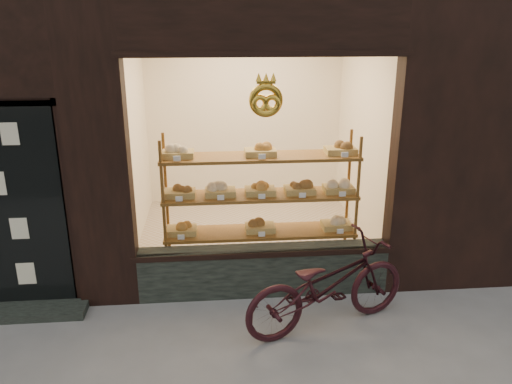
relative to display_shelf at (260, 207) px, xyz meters
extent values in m
cube|color=black|center=(0.00, -0.42, -0.58)|extent=(2.70, 0.25, 0.55)
cube|color=black|center=(-2.45, -0.49, 0.25)|extent=(0.90, 0.04, 2.15)
cube|color=black|center=(-2.45, -0.65, -0.81)|extent=(1.15, 0.35, 0.08)
torus|color=gold|center=(0.00, -0.53, 1.30)|extent=(0.33, 0.07, 0.33)
cube|color=#5B3B11|center=(0.00, 0.00, -0.80)|extent=(2.20, 0.45, 0.04)
cube|color=#5B3B11|center=(0.00, 0.00, -0.30)|extent=(2.20, 0.45, 0.03)
cube|color=#5B3B11|center=(0.00, 0.00, 0.15)|extent=(2.20, 0.45, 0.04)
cube|color=#5B3B11|center=(0.00, 0.00, 0.60)|extent=(2.20, 0.45, 0.04)
cylinder|color=#5B3B11|center=(-1.07, -0.19, 0.00)|extent=(0.04, 0.04, 1.70)
cylinder|color=#5B3B11|center=(1.07, -0.19, 0.00)|extent=(0.04, 0.04, 1.70)
cylinder|color=#5B3B11|center=(-1.07, 0.20, 0.00)|extent=(0.04, 0.04, 1.70)
cylinder|color=#5B3B11|center=(1.07, 0.20, 0.00)|extent=(0.04, 0.04, 1.70)
cube|color=#A4804E|center=(-0.90, 0.00, -0.25)|extent=(0.34, 0.24, 0.07)
sphere|color=gold|center=(-0.90, 0.00, -0.17)|extent=(0.11, 0.11, 0.11)
cube|color=white|center=(-0.90, -0.18, -0.25)|extent=(0.07, 0.01, 0.05)
cube|color=#A4804E|center=(0.00, 0.00, -0.25)|extent=(0.34, 0.24, 0.07)
sphere|color=brown|center=(0.00, 0.00, -0.17)|extent=(0.11, 0.11, 0.11)
cube|color=white|center=(0.00, -0.18, -0.25)|extent=(0.07, 0.01, 0.05)
cube|color=#A4804E|center=(0.90, 0.00, -0.25)|extent=(0.34, 0.24, 0.07)
sphere|color=beige|center=(0.90, 0.00, -0.17)|extent=(0.11, 0.11, 0.11)
cube|color=white|center=(0.90, -0.18, -0.25)|extent=(0.08, 0.01, 0.05)
cube|color=#A4804E|center=(-0.90, 0.00, 0.20)|extent=(0.34, 0.24, 0.07)
sphere|color=brown|center=(-0.90, 0.00, 0.28)|extent=(0.11, 0.11, 0.11)
cube|color=white|center=(-0.90, -0.18, 0.20)|extent=(0.07, 0.01, 0.06)
cube|color=#A4804E|center=(-0.45, 0.00, 0.20)|extent=(0.34, 0.24, 0.07)
sphere|color=beige|center=(-0.45, 0.00, 0.28)|extent=(0.11, 0.11, 0.11)
cube|color=white|center=(-0.45, -0.18, 0.20)|extent=(0.07, 0.01, 0.06)
cube|color=#A4804E|center=(0.00, 0.00, 0.20)|extent=(0.34, 0.24, 0.07)
sphere|color=gold|center=(0.00, 0.00, 0.28)|extent=(0.11, 0.11, 0.11)
cube|color=white|center=(0.00, -0.18, 0.20)|extent=(0.07, 0.01, 0.06)
cube|color=#A4804E|center=(0.45, 0.00, 0.20)|extent=(0.34, 0.24, 0.07)
sphere|color=brown|center=(0.45, 0.00, 0.28)|extent=(0.11, 0.11, 0.11)
cube|color=white|center=(0.45, -0.18, 0.20)|extent=(0.07, 0.01, 0.06)
cube|color=#A4804E|center=(0.90, 0.00, 0.20)|extent=(0.34, 0.24, 0.07)
sphere|color=beige|center=(0.90, 0.00, 0.28)|extent=(0.11, 0.11, 0.11)
cube|color=white|center=(0.90, -0.18, 0.20)|extent=(0.08, 0.01, 0.06)
cube|color=#A4804E|center=(-0.90, 0.00, 0.65)|extent=(0.34, 0.24, 0.07)
sphere|color=beige|center=(-0.90, 0.00, 0.73)|extent=(0.11, 0.11, 0.11)
cube|color=white|center=(-0.90, -0.18, 0.65)|extent=(0.07, 0.01, 0.06)
cube|color=#A4804E|center=(0.00, 0.00, 0.65)|extent=(0.34, 0.24, 0.07)
sphere|color=gold|center=(0.00, 0.00, 0.73)|extent=(0.11, 0.11, 0.11)
cube|color=white|center=(0.00, -0.18, 0.65)|extent=(0.07, 0.01, 0.06)
cube|color=#A4804E|center=(0.90, 0.00, 0.65)|extent=(0.34, 0.24, 0.07)
sphere|color=brown|center=(0.90, 0.00, 0.73)|extent=(0.11, 0.11, 0.11)
cube|color=white|center=(0.90, -0.18, 0.65)|extent=(0.08, 0.01, 0.06)
imported|color=black|center=(0.54, -1.12, -0.40)|extent=(1.84, 1.14, 0.91)
camera|label=1|loc=(-0.52, -5.31, 2.00)|focal=35.00mm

